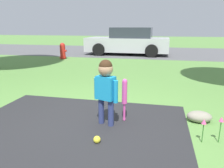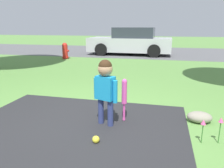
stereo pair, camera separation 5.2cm
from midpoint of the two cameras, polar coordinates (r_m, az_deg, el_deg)
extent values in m
plane|color=#5B8C42|center=(3.36, -5.16, -9.98)|extent=(60.00, 60.00, 0.00)
cube|color=#59595B|center=(12.75, 9.05, 8.33)|extent=(40.00, 6.00, 0.01)
cylinder|color=navy|center=(3.26, -2.45, -6.98)|extent=(0.08, 0.08, 0.39)
cylinder|color=navy|center=(3.17, 0.05, -7.61)|extent=(0.08, 0.08, 0.39)
cube|color=#198CC6|center=(3.09, -1.26, -1.00)|extent=(0.30, 0.23, 0.34)
cylinder|color=#198CC6|center=(3.19, -3.68, -1.10)|extent=(0.07, 0.07, 0.32)
cylinder|color=#198CC6|center=(3.02, 1.32, -2.04)|extent=(0.07, 0.07, 0.32)
sphere|color=tan|center=(3.03, -1.29, 3.95)|extent=(0.21, 0.21, 0.21)
sphere|color=#382314|center=(3.02, -1.29, 4.62)|extent=(0.19, 0.19, 0.19)
sphere|color=#E54CA5|center=(3.41, 3.57, -9.15)|extent=(0.04, 0.04, 0.04)
cylinder|color=#E54CA5|center=(3.37, 3.60, -7.31)|extent=(0.04, 0.04, 0.28)
cylinder|color=#E54CA5|center=(3.26, 3.69, -2.22)|extent=(0.08, 0.08, 0.34)
sphere|color=#E54CA5|center=(3.21, 3.74, 0.70)|extent=(0.07, 0.07, 0.07)
sphere|color=yellow|center=(2.80, -3.69, -14.24)|extent=(0.09, 0.09, 0.09)
cylinder|color=red|center=(10.01, -12.01, 8.16)|extent=(0.23, 0.23, 0.60)
sphere|color=red|center=(9.98, -12.10, 9.87)|extent=(0.22, 0.22, 0.22)
cylinder|color=red|center=(10.04, -11.94, 6.87)|extent=(0.29, 0.29, 0.05)
cylinder|color=red|center=(9.95, -11.35, 8.50)|extent=(0.11, 0.08, 0.08)
cube|color=#B7B7BC|center=(11.42, 4.83, 10.25)|extent=(4.16, 1.81, 0.68)
cube|color=#2D333D|center=(11.35, 5.96, 13.21)|extent=(2.00, 1.57, 0.51)
cylinder|color=black|center=(10.86, -2.75, 8.97)|extent=(0.61, 0.19, 0.60)
cylinder|color=black|center=(12.56, -0.36, 9.78)|extent=(0.61, 0.19, 0.60)
cylinder|color=black|center=(10.41, 11.03, 8.47)|extent=(0.61, 0.19, 0.60)
cylinder|color=black|center=(12.18, 11.55, 9.33)|extent=(0.61, 0.19, 0.60)
cylinder|color=#38702D|center=(3.06, 26.70, -11.32)|extent=(0.01, 0.01, 0.28)
cone|color=#E54C8C|center=(2.99, 27.09, -8.35)|extent=(0.06, 0.06, 0.06)
cylinder|color=#38702D|center=(2.98, 22.96, -11.88)|extent=(0.01, 0.01, 0.25)
cone|color=#E54C8C|center=(2.92, 23.27, -9.12)|extent=(0.06, 0.06, 0.06)
ellipsoid|color=gray|center=(3.58, 22.28, -8.01)|extent=(0.36, 0.25, 0.17)
camera|label=1|loc=(0.03, -89.57, 0.11)|focal=35.00mm
camera|label=2|loc=(0.03, 90.43, -0.11)|focal=35.00mm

